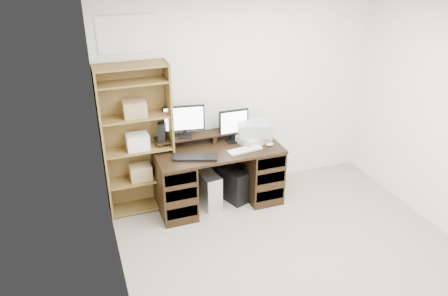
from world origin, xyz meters
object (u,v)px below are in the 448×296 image
printer (254,138)px  bookshelf (137,139)px  monitor_wide (184,120)px  tower_black (232,184)px  tower_silver (207,189)px  desk (218,175)px  monitor_small (234,124)px

printer → bookshelf: (-1.38, 0.19, 0.12)m
printer → bookshelf: size_ratio=0.20×
monitor_wide → bookshelf: size_ratio=0.27×
tower_black → bookshelf: bookshelf is taller
monitor_wide → bookshelf: 0.58m
printer → tower_silver: size_ratio=0.84×
desk → tower_silver: 0.22m
monitor_small → tower_silver: 0.85m
tower_black → desk: bearing=162.6°
tower_black → printer: bearing=-15.1°
monitor_wide → printer: (0.82, -0.18, -0.29)m
tower_black → bookshelf: (-1.09, 0.21, 0.71)m
monitor_small → tower_black: bearing=-116.0°
monitor_wide → tower_black: 1.04m
desk → printer: size_ratio=4.07×
desk → monitor_wide: 0.81m
monitor_small → tower_silver: bearing=-161.2°
desk → bookshelf: bookshelf is taller
desk → bookshelf: size_ratio=0.83×
monitor_small → bookshelf: bookshelf is taller
desk → tower_black: (0.19, 0.01, -0.18)m
monitor_small → tower_silver: monitor_small is taller
tower_silver → bookshelf: bookshelf is taller
printer → tower_silver: bearing=161.4°
monitor_wide → tower_silver: size_ratio=1.11×
monitor_wide → bookshelf: bookshelf is taller
monitor_small → desk: bearing=-151.5°
printer → bookshelf: 1.40m
tower_silver → bookshelf: bearing=156.4°
tower_silver → desk: bearing=-9.7°
tower_silver → tower_black: (0.32, 0.00, -0.01)m
desk → bookshelf: 1.07m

